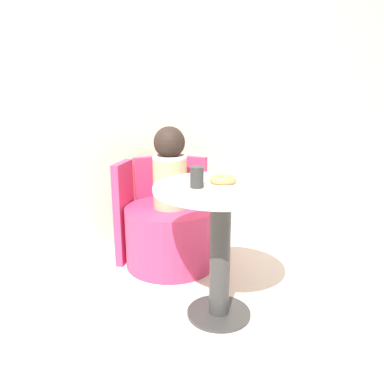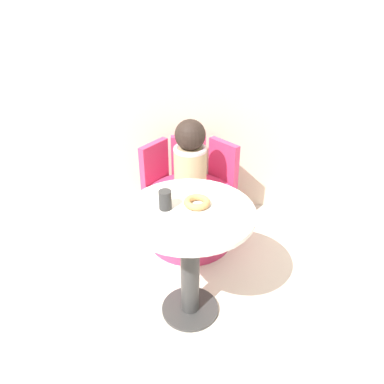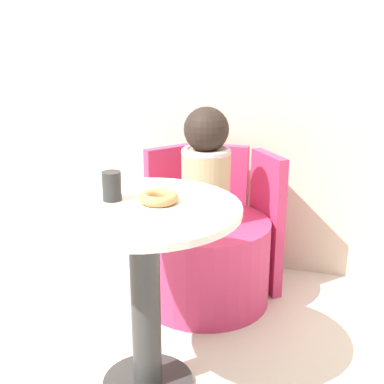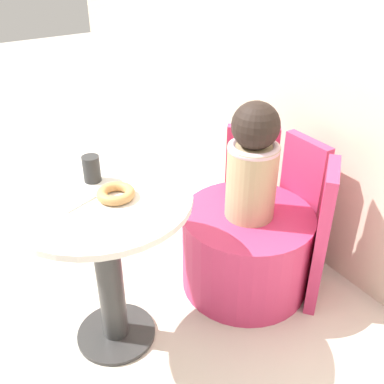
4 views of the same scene
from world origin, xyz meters
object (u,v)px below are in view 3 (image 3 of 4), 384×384
(round_table, at_px, (144,262))
(child_figure, at_px, (206,167))
(tub_chair, at_px, (205,261))
(donut, at_px, (159,197))
(cup, at_px, (112,186))

(round_table, bearing_deg, child_figure, 87.37)
(round_table, distance_m, tub_chair, 0.73)
(donut, relative_size, cup, 1.36)
(tub_chair, bearing_deg, child_figure, 180.00)
(round_table, bearing_deg, tub_chair, 87.37)
(donut, bearing_deg, round_table, -129.37)
(child_figure, xyz_separation_m, cup, (-0.15, -0.65, 0.09))
(round_table, distance_m, child_figure, 0.69)
(round_table, height_order, donut, donut)
(tub_chair, relative_size, donut, 4.46)
(tub_chair, distance_m, cup, 0.86)
(round_table, relative_size, tub_chair, 1.16)
(cup, bearing_deg, donut, 8.11)
(donut, bearing_deg, tub_chair, 90.69)
(child_figure, relative_size, cup, 5.29)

